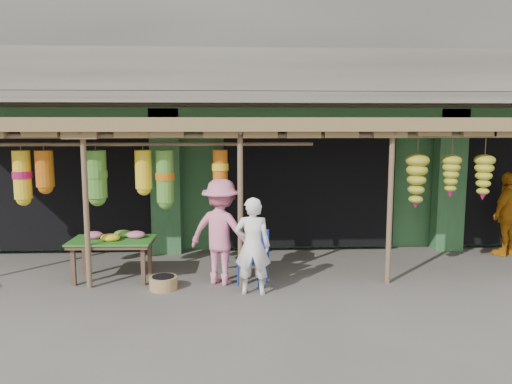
{
  "coord_description": "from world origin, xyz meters",
  "views": [
    {
      "loc": [
        -1.65,
        -8.29,
        2.68
      ],
      "look_at": [
        -1.18,
        1.0,
        1.42
      ],
      "focal_mm": 35.0,
      "sensor_mm": 36.0,
      "label": 1
    }
  ],
  "objects_px": {
    "person_front": "(253,246)",
    "person_shopper": "(221,232)",
    "flower_table": "(113,241)",
    "blue_chair": "(254,253)",
    "person_vendor": "(508,214)"
  },
  "relations": [
    {
      "from": "person_front",
      "to": "person_shopper",
      "type": "relative_size",
      "value": 0.87
    },
    {
      "from": "person_shopper",
      "to": "flower_table",
      "type": "bearing_deg",
      "value": 15.69
    },
    {
      "from": "flower_table",
      "to": "person_front",
      "type": "distance_m",
      "value": 2.52
    },
    {
      "from": "person_shopper",
      "to": "person_front",
      "type": "bearing_deg",
      "value": 156.0
    },
    {
      "from": "blue_chair",
      "to": "person_shopper",
      "type": "bearing_deg",
      "value": -156.89
    },
    {
      "from": "blue_chair",
      "to": "person_shopper",
      "type": "distance_m",
      "value": 0.68
    },
    {
      "from": "flower_table",
      "to": "person_front",
      "type": "height_order",
      "value": "person_front"
    },
    {
      "from": "flower_table",
      "to": "person_vendor",
      "type": "relative_size",
      "value": 0.82
    },
    {
      "from": "flower_table",
      "to": "person_front",
      "type": "bearing_deg",
      "value": -18.15
    },
    {
      "from": "person_front",
      "to": "person_vendor",
      "type": "height_order",
      "value": "person_vendor"
    },
    {
      "from": "person_front",
      "to": "person_shopper",
      "type": "xyz_separation_m",
      "value": [
        -0.5,
        0.57,
        0.11
      ]
    },
    {
      "from": "flower_table",
      "to": "person_shopper",
      "type": "bearing_deg",
      "value": -7.07
    },
    {
      "from": "person_front",
      "to": "person_vendor",
      "type": "xyz_separation_m",
      "value": [
        5.32,
        2.1,
        0.08
      ]
    },
    {
      "from": "blue_chair",
      "to": "person_shopper",
      "type": "relative_size",
      "value": 0.51
    },
    {
      "from": "person_vendor",
      "to": "person_front",
      "type": "bearing_deg",
      "value": -12.3
    }
  ]
}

